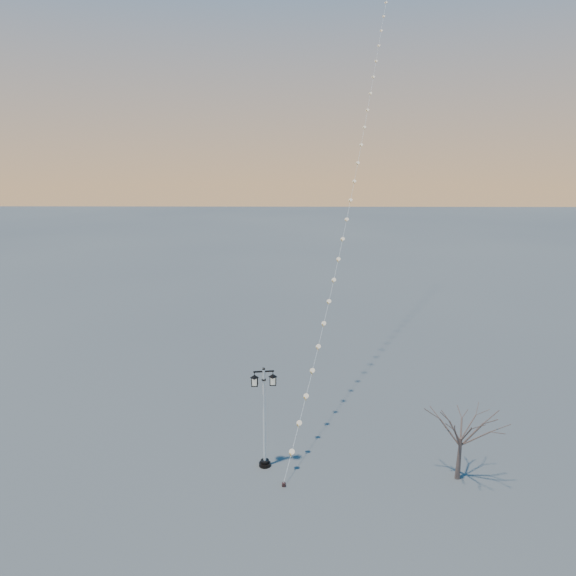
{
  "coord_description": "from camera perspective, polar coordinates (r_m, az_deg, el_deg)",
  "views": [
    {
      "loc": [
        -0.19,
        -21.89,
        15.93
      ],
      "look_at": [
        -0.57,
        6.37,
        8.75
      ],
      "focal_mm": 32.24,
      "sensor_mm": 36.0,
      "label": 1
    }
  ],
  "objects": [
    {
      "name": "ground",
      "position": [
        27.08,
        1.1,
        -21.79
      ],
      "size": [
        300.0,
        300.0,
        0.0
      ],
      "primitive_type": "plane",
      "color": "#4D4F4E",
      "rests_on": "ground"
    },
    {
      "name": "street_lamp",
      "position": [
        27.49,
        -2.64,
        -13.57
      ],
      "size": [
        1.42,
        0.62,
        5.61
      ],
      "rotation": [
        0.0,
        0.0,
        0.13
      ],
      "color": "black",
      "rests_on": "ground"
    },
    {
      "name": "bare_tree",
      "position": [
        27.98,
        18.62,
        -14.35
      ],
      "size": [
        2.5,
        2.5,
        4.15
      ],
      "rotation": [
        0.0,
        0.0,
        -0.04
      ],
      "color": "brown",
      "rests_on": "ground"
    },
    {
      "name": "kite_train",
      "position": [
        41.1,
        7.46,
        15.65
      ],
      "size": [
        10.81,
        37.21,
        34.22
      ],
      "rotation": [
        0.0,
        0.0,
        -0.22
      ],
      "color": "black",
      "rests_on": "ground"
    }
  ]
}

